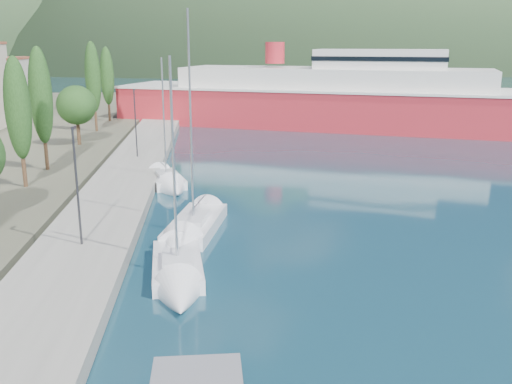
{
  "coord_description": "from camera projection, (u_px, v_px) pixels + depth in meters",
  "views": [
    {
      "loc": [
        -2.2,
        -13.96,
        10.86
      ],
      "look_at": [
        0.0,
        14.0,
        3.5
      ],
      "focal_mm": 40.0,
      "sensor_mm": 36.0,
      "label": 1
    }
  ],
  "objects": [
    {
      "name": "ground",
      "position": [
        220.0,
        91.0,
        132.1
      ],
      "size": [
        1400.0,
        1400.0,
        0.0
      ],
      "primitive_type": "plane",
      "color": "#143949"
    },
    {
      "name": "quay",
      "position": [
        117.0,
        194.0,
        40.67
      ],
      "size": [
        5.0,
        88.0,
        0.8
      ],
      "primitive_type": "cube",
      "color": "gray",
      "rests_on": "ground"
    },
    {
      "name": "tree_row",
      "position": [
        34.0,
        110.0,
        43.84
      ],
      "size": [
        4.01,
        64.55,
        10.48
      ],
      "color": "#47301E",
      "rests_on": "land_strip"
    },
    {
      "name": "lamp_posts",
      "position": [
        76.0,
        183.0,
        28.32
      ],
      "size": [
        0.15,
        48.28,
        6.06
      ],
      "color": "#2D2D33",
      "rests_on": "quay"
    },
    {
      "name": "sailboat_near",
      "position": [
        178.0,
        283.0,
        25.89
      ],
      "size": [
        2.95,
        7.98,
        11.24
      ],
      "color": "silver",
      "rests_on": "ground"
    },
    {
      "name": "sailboat_mid",
      "position": [
        186.0,
        238.0,
        31.66
      ],
      "size": [
        4.48,
        9.78,
        13.62
      ],
      "color": "silver",
      "rests_on": "ground"
    },
    {
      "name": "sailboat_far",
      "position": [
        170.0,
        185.0,
        43.58
      ],
      "size": [
        4.21,
        7.65,
        10.72
      ],
      "color": "silver",
      "rests_on": "ground"
    },
    {
      "name": "ferry",
      "position": [
        335.0,
        100.0,
        75.2
      ],
      "size": [
        58.57,
        32.96,
        11.55
      ],
      "color": "red",
      "rests_on": "ground"
    }
  ]
}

